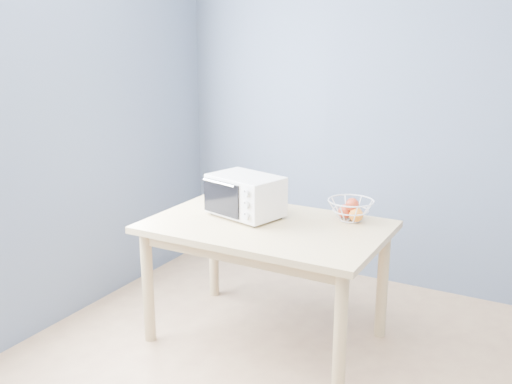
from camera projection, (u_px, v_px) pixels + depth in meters
The scene contains 4 objects.
room at pixel (306, 186), 2.06m from camera, with size 4.01×4.51×2.61m.
dining_table at pixel (266, 240), 3.42m from camera, with size 1.40×0.90×0.75m.
toaster_oven at pixel (243, 195), 3.52m from camera, with size 0.50×0.40×0.26m.
fruit_basket at pixel (351, 209), 3.44m from camera, with size 0.32×0.32×0.14m.
Camera 1 is at (0.80, -1.84, 1.81)m, focal length 40.00 mm.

